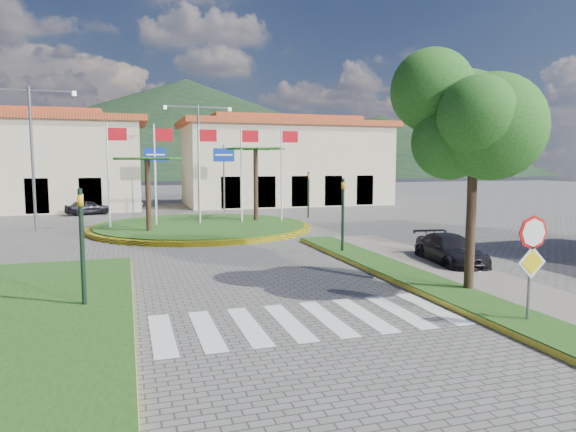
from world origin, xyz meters
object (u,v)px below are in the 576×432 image
object	(u,v)px
stop_sign	(532,252)
car_dark_a	(88,207)
deciduous_tree	(475,116)
white_van	(111,203)
roundabout_island	(202,226)
car_side_right	(450,250)
car_dark_b	(219,200)

from	to	relation	value
stop_sign	car_dark_a	size ratio (longest dim) A/B	0.83
deciduous_tree	white_van	world-z (taller)	deciduous_tree
roundabout_island	car_side_right	world-z (taller)	roundabout_island
car_dark_a	car_side_right	size ratio (longest dim) A/B	0.81
deciduous_tree	car_side_right	bearing A→B (deg)	62.09
roundabout_island	deciduous_tree	bearing A→B (deg)	-72.09
white_van	car_dark_b	xyz separation A→B (m)	(8.76, 0.92, -0.07)
white_van	car_side_right	xyz separation A→B (m)	(12.78, -26.37, -0.10)
stop_sign	car_dark_b	size ratio (longest dim) A/B	0.73
roundabout_island	stop_sign	bearing A→B (deg)	-76.27
car_dark_a	deciduous_tree	bearing A→B (deg)	-177.68
deciduous_tree	car_dark_a	distance (m)	30.76
deciduous_tree	car_dark_b	world-z (taller)	deciduous_tree
car_dark_a	car_side_right	bearing A→B (deg)	-170.78
white_van	car_dark_b	bearing A→B (deg)	-94.08
car_dark_a	stop_sign	bearing A→B (deg)	179.23
car_side_right	car_dark_b	bearing A→B (deg)	106.95
stop_sign	car_dark_b	bearing A→B (deg)	92.40
deciduous_tree	car_dark_b	distance (m)	31.46
stop_sign	deciduous_tree	distance (m)	4.59
white_van	car_dark_a	distance (m)	2.81
roundabout_island	car_side_right	bearing A→B (deg)	-60.46
stop_sign	white_van	distance (m)	34.72
roundabout_island	car_dark_b	world-z (taller)	roundabout_island
roundabout_island	stop_sign	size ratio (longest dim) A/B	4.79
car_dark_a	roundabout_island	bearing A→B (deg)	-169.27
deciduous_tree	car_dark_b	bearing A→B (deg)	93.73
roundabout_island	deciduous_tree	size ratio (longest dim) A/B	1.87
deciduous_tree	white_van	bearing A→B (deg)	109.68
car_dark_b	car_side_right	xyz separation A→B (m)	(4.03, -27.29, -0.03)
deciduous_tree	car_dark_b	xyz separation A→B (m)	(-2.03, 31.06, -4.57)
white_van	stop_sign	bearing A→B (deg)	-173.01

